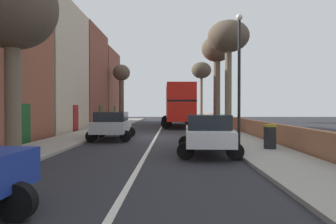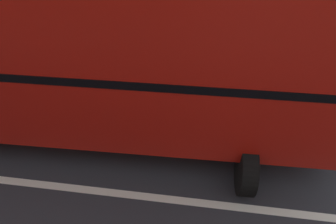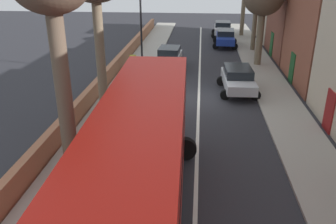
# 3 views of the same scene
# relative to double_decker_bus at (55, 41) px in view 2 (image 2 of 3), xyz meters

# --- Properties ---
(double_decker_bus) EXTENTS (3.78, 11.15, 4.06)m
(double_decker_bus) POSITION_rel_double_decker_bus_xyz_m (0.00, 0.00, 0.00)
(double_decker_bus) COLOR red
(double_decker_bus) RESTS_ON ground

